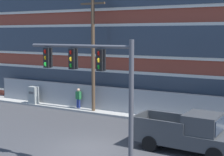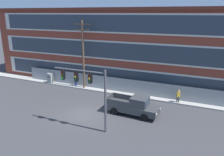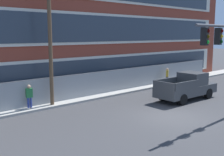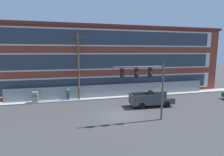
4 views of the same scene
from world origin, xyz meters
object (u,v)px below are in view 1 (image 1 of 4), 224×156
Objects in this scene: utility_pole_near_corner at (93,45)px; electrical_cabinet at (33,96)px; traffic_signal_mast at (96,76)px; pickup_truck_dark_grey at (190,134)px; pedestrian_near_cabinet at (78,98)px.

utility_pole_near_corner is 5.90× the size of electrical_cabinet.
traffic_signal_mast is 3.62× the size of electrical_cabinet.
utility_pole_near_corner reaches higher than pickup_truck_dark_grey.
traffic_signal_mast is 12.52m from pedestrian_near_cabinet.
pickup_truck_dark_grey is 15.32m from electrical_cabinet.
traffic_signal_mast reaches higher than electrical_cabinet.
utility_pole_near_corner is 4.39m from pedestrian_near_cabinet.
traffic_signal_mast is 15.22m from electrical_cabinet.
utility_pole_near_corner is 5.48× the size of pedestrian_near_cabinet.
electrical_cabinet is at bearing -178.36° from utility_pole_near_corner.
pedestrian_near_cabinet is (-1.53, 0.24, -4.11)m from utility_pole_near_corner.
electrical_cabinet is (-11.73, 9.09, -3.36)m from traffic_signal_mast.
electrical_cabinet is at bearing 142.25° from traffic_signal_mast.
traffic_signal_mast is at bearing -37.75° from electrical_cabinet.
pickup_truck_dark_grey is at bearing -18.22° from electrical_cabinet.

